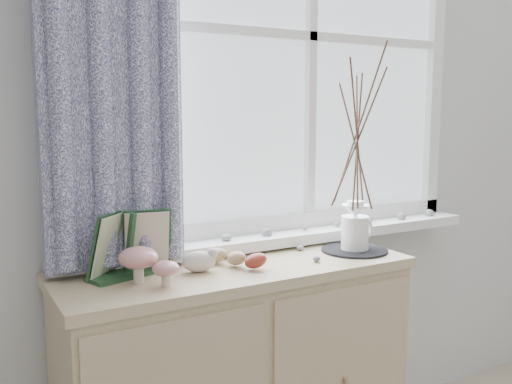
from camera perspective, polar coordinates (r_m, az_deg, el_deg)
sideboard at (r=2.08m, az=-1.91°, el=-18.68°), size 1.20×0.45×0.85m
botanical_book at (r=1.80m, az=-12.37°, el=-5.11°), size 0.33×0.21×0.21m
toadstool_cluster at (r=1.74m, az=-11.04°, el=-6.81°), size 0.16×0.17×0.11m
wooden_eggs at (r=1.90m, az=-2.03°, el=-6.60°), size 0.14×0.18×0.08m
songbird_figurine at (r=1.85m, az=-5.72°, el=-6.81°), size 0.16×0.10×0.08m
crocheted_doily at (r=2.14m, az=9.82°, el=-5.74°), size 0.24×0.24×0.01m
twig_pitcher at (r=2.08m, az=10.11°, el=5.86°), size 0.35×0.35×0.76m
sideboard_pebbles at (r=2.08m, az=5.56°, el=-5.94°), size 0.33×0.23×0.02m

